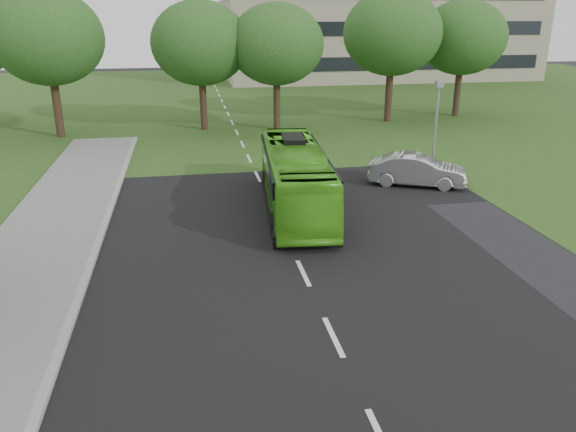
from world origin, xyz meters
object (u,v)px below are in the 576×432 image
at_px(tree_park_c, 276,44).
at_px(sedan, 417,170).
at_px(tree_park_b, 200,43).
at_px(camera_pole, 437,112).
at_px(tree_park_e, 463,38).
at_px(tree_park_d, 392,33).
at_px(bus, 295,178).
at_px(tree_park_a, 48,38).

relative_size(tree_park_c, sedan, 1.88).
xyz_separation_m(tree_park_b, camera_pole, (12.27, -13.35, -3.11)).
height_order(tree_park_c, tree_park_e, tree_park_e).
bearing_deg(tree_park_d, camera_pole, -99.58).
height_order(tree_park_d, sedan, tree_park_d).
bearing_deg(tree_park_c, sedan, -73.56).
bearing_deg(camera_pole, tree_park_c, 107.55).
height_order(tree_park_c, bus, tree_park_c).
relative_size(tree_park_e, bus, 0.91).
bearing_deg(tree_park_e, sedan, -120.93).
xyz_separation_m(tree_park_d, bus, (-11.38, -19.77, -5.34)).
bearing_deg(tree_park_e, tree_park_d, -168.20).
relative_size(tree_park_c, bus, 0.88).
height_order(tree_park_b, sedan, tree_park_b).
distance_m(bus, camera_pole, 10.76).
bearing_deg(tree_park_d, tree_park_c, -169.70).
bearing_deg(sedan, tree_park_a, 76.15).
bearing_deg(bus, tree_park_d, 64.94).
xyz_separation_m(tree_park_b, tree_park_d, (14.65, 0.76, 0.57)).
height_order(tree_park_e, bus, tree_park_e).
bearing_deg(tree_park_c, camera_pole, -60.94).
bearing_deg(camera_pole, sedan, -137.02).
distance_m(tree_park_a, tree_park_d, 24.77).
distance_m(tree_park_e, sedan, 22.47).
height_order(tree_park_b, bus, tree_park_b).
relative_size(tree_park_b, tree_park_c, 1.02).
xyz_separation_m(tree_park_e, sedan, (-11.19, -18.68, -5.56)).
height_order(tree_park_e, camera_pole, tree_park_e).
height_order(tree_park_b, tree_park_e, tree_park_e).
bearing_deg(tree_park_e, camera_pole, -119.92).
relative_size(tree_park_c, tree_park_e, 0.96).
distance_m(tree_park_a, tree_park_e, 31.39).
bearing_deg(tree_park_a, bus, -53.61).
relative_size(tree_park_a, camera_pole, 2.05).
relative_size(tree_park_d, sedan, 2.08).
bearing_deg(camera_pole, tree_park_e, 48.57).
bearing_deg(tree_park_a, camera_pole, -29.11).
relative_size(sedan, camera_pole, 1.00).
bearing_deg(tree_park_c, tree_park_e, 10.92).
bearing_deg(tree_park_d, tree_park_a, -176.13).
bearing_deg(camera_pole, tree_park_b, 121.09).
xyz_separation_m(tree_park_b, tree_park_c, (5.37, -0.92, -0.08)).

